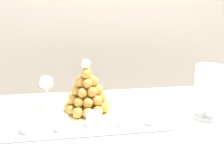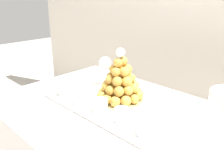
% 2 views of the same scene
% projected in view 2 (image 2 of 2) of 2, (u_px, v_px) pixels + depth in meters
% --- Properties ---
extents(buffet_table, '(1.52, 0.78, 0.80)m').
position_uv_depth(buffet_table, '(149.00, 146.00, 0.95)').
color(buffet_table, brown).
rests_on(buffet_table, ground_plane).
extents(serving_tray, '(0.68, 0.36, 0.02)m').
position_uv_depth(serving_tray, '(115.00, 104.00, 1.09)').
color(serving_tray, white).
rests_on(serving_tray, buffet_table).
extents(croquembouche, '(0.23, 0.23, 0.25)m').
position_uv_depth(croquembouche, '(120.00, 82.00, 1.09)').
color(croquembouche, tan).
rests_on(croquembouche, serving_tray).
extents(dessert_cup_left, '(0.06, 0.06, 0.06)m').
position_uv_depth(dessert_cup_left, '(64.00, 90.00, 1.17)').
color(dessert_cup_left, silver).
rests_on(dessert_cup_left, serving_tray).
extents(dessert_cup_mid_left, '(0.06, 0.06, 0.06)m').
position_uv_depth(dessert_cup_mid_left, '(79.00, 98.00, 1.08)').
color(dessert_cup_mid_left, silver).
rests_on(dessert_cup_mid_left, serving_tray).
extents(dessert_cup_centre, '(0.06, 0.06, 0.06)m').
position_uv_depth(dessert_cup_centre, '(100.00, 106.00, 1.00)').
color(dessert_cup_centre, silver).
rests_on(dessert_cup_centre, serving_tray).
extents(dessert_cup_mid_right, '(0.06, 0.06, 0.05)m').
position_uv_depth(dessert_cup_mid_right, '(122.00, 115.00, 0.93)').
color(dessert_cup_mid_right, silver).
rests_on(dessert_cup_mid_right, serving_tray).
extents(dessert_cup_right, '(0.05, 0.05, 0.06)m').
position_uv_depth(dessert_cup_right, '(144.00, 129.00, 0.83)').
color(dessert_cup_right, silver).
rests_on(dessert_cup_right, serving_tray).
extents(wine_glass, '(0.07, 0.07, 0.17)m').
position_uv_depth(wine_glass, '(105.00, 64.00, 1.27)').
color(wine_glass, silver).
rests_on(wine_glass, buffet_table).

